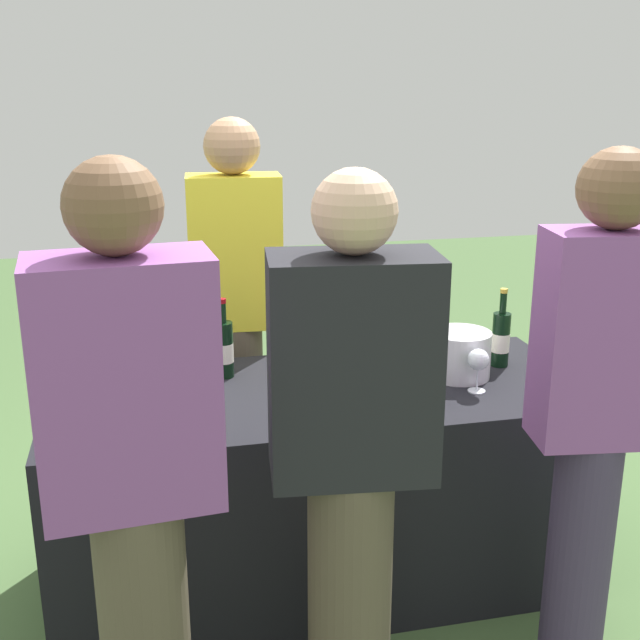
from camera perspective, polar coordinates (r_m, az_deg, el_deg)
ground_plane at (r=3.14m, az=0.00°, el=-17.64°), size 12.00×12.00×0.00m
tasting_table at (r=2.95m, az=0.00°, el=-11.66°), size 1.86×0.77×0.75m
wine_bottle_0 at (r=2.86m, az=-13.24°, el=-2.29°), size 0.07×0.07×0.32m
wine_bottle_1 at (r=2.88m, az=-6.88°, el=-2.04°), size 0.07×0.07×0.29m
wine_bottle_2 at (r=2.91m, az=-0.21°, el=-1.45°), size 0.07×0.07×0.34m
wine_bottle_3 at (r=2.91m, az=2.94°, el=-1.67°), size 0.07×0.07×0.31m
wine_bottle_4 at (r=2.94m, az=4.56°, el=-1.56°), size 0.08×0.08×0.30m
wine_bottle_5 at (r=2.99m, az=6.12°, el=-1.12°), size 0.07×0.07×0.32m
wine_bottle_6 at (r=3.05m, az=12.78°, el=-1.29°), size 0.07×0.07×0.30m
wine_glass_0 at (r=2.50m, az=-9.50°, el=-5.44°), size 0.07×0.07×0.14m
wine_glass_1 at (r=2.63m, az=-1.06°, el=-3.87°), size 0.07×0.07×0.14m
wine_glass_2 at (r=2.68m, az=8.24°, el=-3.87°), size 0.07×0.07×0.14m
wine_glass_3 at (r=2.78m, az=11.24°, el=-2.90°), size 0.07×0.07×0.15m
ice_bucket at (r=2.91m, az=9.95°, el=-2.42°), size 0.22×0.22×0.17m
server_pouring at (r=3.26m, az=-5.96°, el=1.17°), size 0.38×0.23×1.64m
guest_0 at (r=1.98m, az=-13.18°, el=-10.71°), size 0.43×0.26×1.63m
guest_1 at (r=2.13m, az=2.27°, el=-9.26°), size 0.45×0.28×1.58m
guest_2 at (r=2.38m, az=19.04°, el=-5.92°), size 0.37×0.23×1.62m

